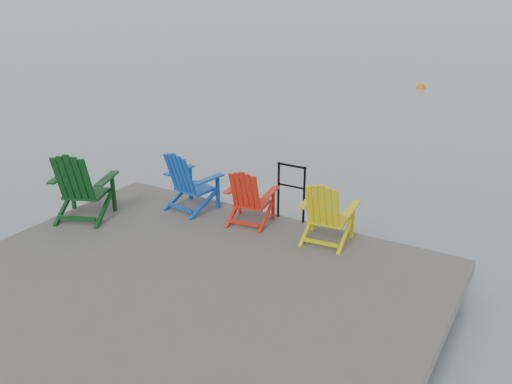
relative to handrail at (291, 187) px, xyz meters
The scene contains 8 objects.
ground 2.67m from the handrail, 95.83° to the right, with size 400.00×400.00×0.00m, color slate.
dock 2.56m from the handrail, 95.83° to the right, with size 6.00×5.00×1.40m.
handrail is the anchor object (origin of this frame).
chair_green 3.23m from the handrail, 150.00° to the right, with size 1.08×1.03×1.11m.
chair_blue 1.66m from the handrail, 163.16° to the right, with size 0.87×0.82×0.99m.
chair_red 0.67m from the handrail, 135.22° to the right, with size 0.79×0.75×0.90m.
chair_yellow 0.93m from the handrail, 30.72° to the right, with size 0.80×0.75×0.94m.
buoy_b 15.16m from the handrail, 96.99° to the left, with size 0.39×0.39×0.39m, color #F05B0E.
Camera 1 is at (3.72, -4.49, 3.97)m, focal length 38.00 mm.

